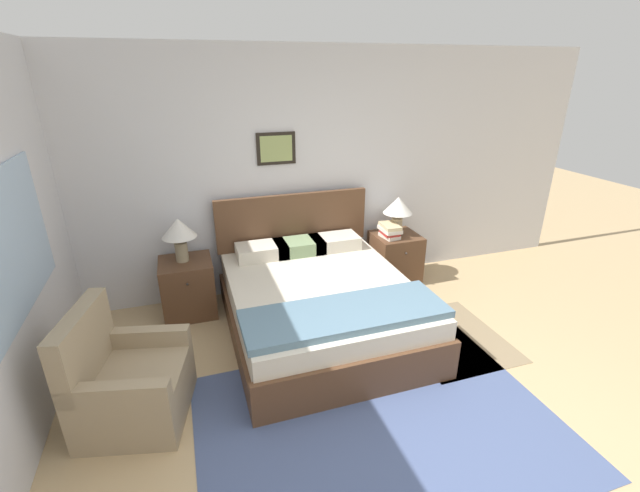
% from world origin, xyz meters
% --- Properties ---
extents(ground_plane, '(16.00, 16.00, 0.00)m').
position_xyz_m(ground_plane, '(0.00, 0.00, 0.00)').
color(ground_plane, tan).
extents(wall_back, '(7.05, 0.09, 2.60)m').
position_xyz_m(wall_back, '(-0.00, 2.76, 1.30)').
color(wall_back, silver).
rests_on(wall_back, ground_plane).
extents(wall_left, '(0.08, 5.13, 2.60)m').
position_xyz_m(wall_left, '(-2.35, 1.36, 1.30)').
color(wall_left, silver).
rests_on(wall_left, ground_plane).
extents(area_rug_main, '(2.55, 1.83, 0.01)m').
position_xyz_m(area_rug_main, '(-0.09, 0.43, 0.00)').
color(area_rug_main, '#47567F').
rests_on(area_rug_main, ground_plane).
extents(area_rug_bedside, '(0.92, 1.10, 0.01)m').
position_xyz_m(area_rug_bedside, '(1.03, 1.19, 0.00)').
color(area_rug_bedside, '#897556').
rests_on(area_rug_bedside, ground_plane).
extents(bed, '(1.68, 2.00, 1.12)m').
position_xyz_m(bed, '(-0.12, 1.70, 0.30)').
color(bed, brown).
rests_on(bed, ground_plane).
extents(armchair, '(0.84, 0.86, 0.88)m').
position_xyz_m(armchair, '(-1.76, 1.07, 0.29)').
color(armchair, '#998466').
rests_on(armchair, ground_plane).
extents(nightstand_near_window, '(0.51, 0.51, 0.58)m').
position_xyz_m(nightstand_near_window, '(-1.29, 2.44, 0.29)').
color(nightstand_near_window, brown).
rests_on(nightstand_near_window, ground_plane).
extents(nightstand_by_door, '(0.51, 0.51, 0.58)m').
position_xyz_m(nightstand_by_door, '(1.06, 2.44, 0.29)').
color(nightstand_by_door, brown).
rests_on(nightstand_by_door, ground_plane).
extents(table_lamp_near_window, '(0.33, 0.33, 0.44)m').
position_xyz_m(table_lamp_near_window, '(-1.31, 2.46, 0.90)').
color(table_lamp_near_window, gray).
rests_on(table_lamp_near_window, nightstand_near_window).
extents(table_lamp_by_door, '(0.33, 0.33, 0.44)m').
position_xyz_m(table_lamp_by_door, '(1.07, 2.46, 0.90)').
color(table_lamp_by_door, gray).
rests_on(table_lamp_by_door, nightstand_by_door).
extents(book_thick_bottom, '(0.19, 0.25, 0.04)m').
position_xyz_m(book_thick_bottom, '(0.94, 2.39, 0.60)').
color(book_thick_bottom, silver).
rests_on(book_thick_bottom, nightstand_by_door).
extents(book_hardcover_middle, '(0.17, 0.21, 0.04)m').
position_xyz_m(book_hardcover_middle, '(0.94, 2.39, 0.64)').
color(book_hardcover_middle, '#B7332D').
rests_on(book_hardcover_middle, book_thick_bottom).
extents(book_novel_upper, '(0.19, 0.28, 0.04)m').
position_xyz_m(book_novel_upper, '(0.94, 2.39, 0.68)').
color(book_novel_upper, silver).
rests_on(book_novel_upper, book_hardcover_middle).
extents(book_slim_near_top, '(0.19, 0.28, 0.04)m').
position_xyz_m(book_slim_near_top, '(0.94, 2.39, 0.72)').
color(book_slim_near_top, beige).
rests_on(book_slim_near_top, book_novel_upper).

